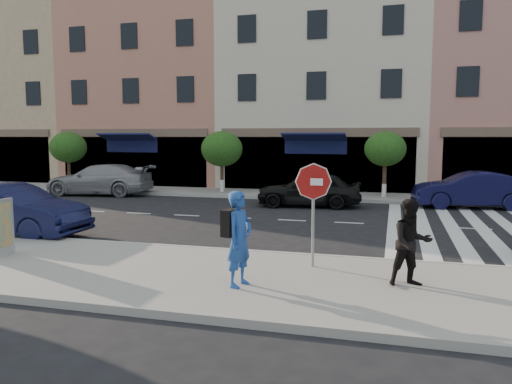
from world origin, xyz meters
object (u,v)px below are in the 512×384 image
Objects in this scene: stop_sign at (313,191)px; car_far_right at (471,190)px; car_far_mid at (309,189)px; car_near_mid at (10,210)px; walker at (411,243)px; poster_board at (0,229)px; photographer at (240,239)px; car_far_left at (99,180)px.

stop_sign reaches higher than car_far_right.
car_near_mid is at bearing -46.27° from car_far_mid.
walker is 9.18m from poster_board.
car_near_mid is 1.08× the size of car_far_mid.
car_far_left is (-11.63, 13.33, -0.27)m from photographer.
walker is 19.29m from car_far_left.
photographer is 1.34× the size of poster_board.
car_near_mid is (-8.16, 3.36, -0.28)m from photographer.
stop_sign is 0.48× the size of car_near_mid.
car_near_mid is 17.16m from car_far_right.
poster_board is (-6.09, 0.72, -0.25)m from photographer.
car_far_mid is at bearing 102.19° from stop_sign.
photographer is 8.83m from car_near_mid.
poster_board is (-7.19, -1.02, -1.00)m from stop_sign.
poster_board is at bearing -30.96° from car_far_mid.
walker is 12.77m from car_far_right.
stop_sign is 0.42× the size of car_far_left.
poster_board is at bearing 17.24° from car_far_left.
photographer reaches higher than walker.
photographer is at bearing -120.07° from stop_sign.
stop_sign reaches higher than photographer.
car_near_mid reaches higher than car_far_right.
walker is (3.09, 0.86, -0.08)m from photographer.
car_near_mid is 1.02× the size of car_far_right.
poster_board is 17.33m from car_far_right.
car_far_left reaches higher than car_far_right.
car_far_left is (-3.47, 9.98, 0.01)m from car_near_mid.
car_far_mid is (-0.70, 11.96, -0.31)m from photographer.
walker reaches higher than car_far_mid.
photographer is 0.41× the size of car_far_mid.
walker is 1.23× the size of poster_board.
car_far_right reaches higher than poster_board.
walker is (1.99, -0.88, -0.82)m from stop_sign.
car_far_left is at bearing -96.41° from car_far_right.
photographer is at bearing 34.64° from car_far_left.
photographer is at bearing 172.90° from walker.
car_far_left is at bearing 117.06° from walker.
car_far_right is (4.70, 11.59, -1.04)m from stop_sign.
car_far_right is (17.43, -0.00, -0.02)m from car_far_left.
photographer reaches higher than car_far_left.
walker is at bearing -18.67° from car_far_right.
poster_board is 3.35m from car_near_mid.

